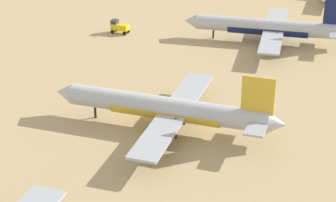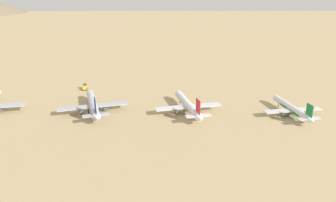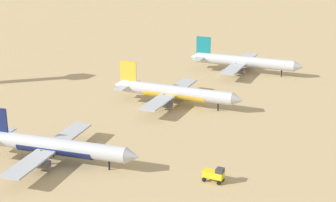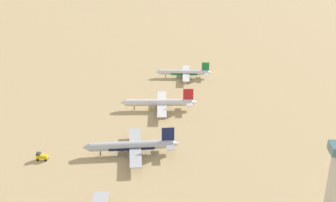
# 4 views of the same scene
# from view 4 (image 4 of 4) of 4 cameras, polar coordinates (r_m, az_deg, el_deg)

# --- Properties ---
(ground_plane) EXTENTS (1800.00, 1800.00, 0.00)m
(ground_plane) POSITION_cam_4_polar(r_m,az_deg,el_deg) (211.90, -4.45, -7.39)
(ground_plane) COLOR tan
(parked_jet_0) EXTENTS (40.32, 32.72, 11.64)m
(parked_jet_0) POSITION_cam_4_polar(r_m,az_deg,el_deg) (308.43, 2.20, 3.78)
(parked_jet_0) COLOR silver
(parked_jet_0) RESTS_ON ground
(parked_jet_1) EXTENTS (46.25, 37.65, 13.33)m
(parked_jet_1) POSITION_cam_4_polar(r_m,az_deg,el_deg) (257.70, -1.07, -0.23)
(parked_jet_1) COLOR silver
(parked_jet_1) RESTS_ON ground
(parked_jet_2) EXTENTS (47.40, 38.76, 13.71)m
(parked_jet_2) POSITION_cam_4_polar(r_m,az_deg,el_deg) (212.17, -4.72, -5.92)
(parked_jet_2) COLOR #B2B7C1
(parked_jet_2) RESTS_ON ground
(service_truck) EXTENTS (5.21, 2.67, 3.90)m
(service_truck) POSITION_cam_4_polar(r_m,az_deg,el_deg) (216.53, -16.38, -7.01)
(service_truck) COLOR yellow
(service_truck) RESTS_ON ground
(control_tower) EXTENTS (7.20, 7.20, 31.28)m
(control_tower) POSITION_cam_4_polar(r_m,az_deg,el_deg) (177.46, 21.18, -9.29)
(control_tower) COLOR beige
(control_tower) RESTS_ON ground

